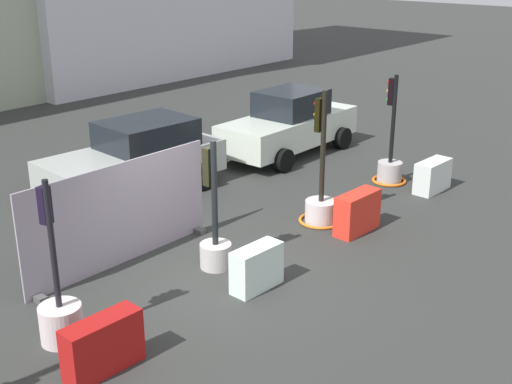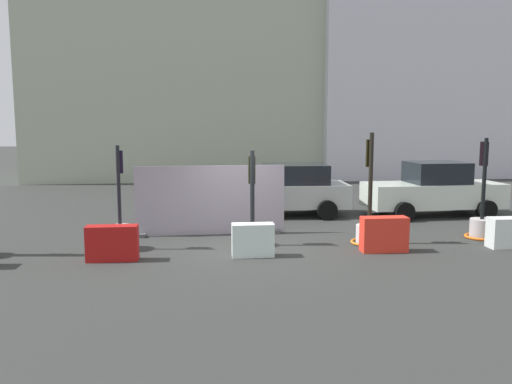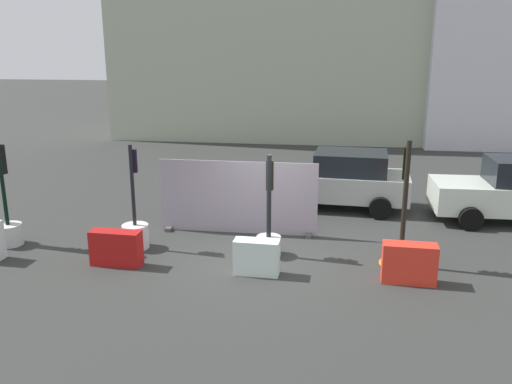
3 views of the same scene
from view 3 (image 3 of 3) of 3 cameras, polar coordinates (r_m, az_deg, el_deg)
name	(u,v)px [view 3 (image 3 of 3)]	position (r m, az deg, el deg)	size (l,w,h in m)	color
ground_plane	(263,257)	(12.77, 0.72, -6.91)	(120.00, 120.00, 0.00)	#303230
traffic_light_0	(8,225)	(14.71, -24.83, -3.23)	(0.65, 0.65, 2.71)	silver
traffic_light_1	(135,229)	(13.50, -12.69, -3.89)	(0.64, 0.64, 2.58)	silver
traffic_light_2	(269,233)	(12.70, 1.37, -4.36)	(0.59, 0.59, 2.43)	beige
traffic_light_3	(401,247)	(12.58, 15.17, -5.69)	(0.95, 0.95, 2.87)	silver
construction_barrier_1	(116,248)	(12.59, -14.63, -5.78)	(1.16, 0.43, 0.81)	#AE1614
construction_barrier_2	(257,257)	(11.73, 0.07, -6.93)	(1.00, 0.43, 0.78)	white
construction_barrier_3	(409,263)	(11.77, 15.95, -7.28)	(1.13, 0.46, 0.86)	red
car_silver_hatchback	(339,180)	(16.56, 8.81, 1.31)	(4.48, 2.42, 1.73)	#AFB6AF
building_main_facade	(281,4)	(30.55, 2.67, 19.29)	(17.55, 8.26, 13.75)	#A8B299
site_fence_panel	(238,199)	(14.08, -1.93, -0.76)	(4.17, 0.50, 1.94)	#9F94A2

